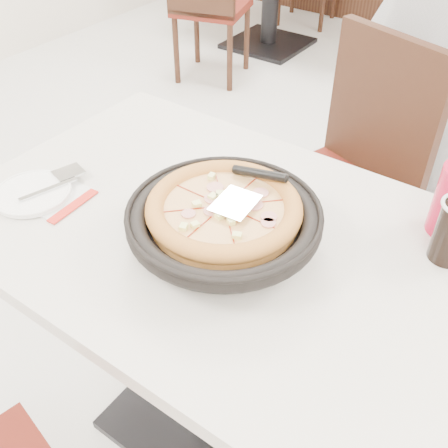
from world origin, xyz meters
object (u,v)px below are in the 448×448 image
Objects in this scene: chair_far at (331,189)px; main_table at (219,333)px; pizza at (224,214)px; pizza_pan at (224,227)px; bg_chair_left_near at (212,3)px; diner_person at (438,7)px; side_plate at (33,193)px.

main_table is at bearing 108.63° from chair_far.
main_table is at bearing 148.26° from pizza.
pizza_pan is at bearing -40.16° from main_table.
chair_far is 2.02m from bg_chair_left_near.
diner_person is (0.02, 1.21, 0.12)m from pizza.
bg_chair_left_near is at bearing 127.28° from pizza_pan.
pizza reaches higher than pizza_pan.
diner_person is (0.01, 1.23, 0.14)m from pizza_pan.
main_table is 3.79× the size of pizza.
side_plate is at bearing -158.30° from main_table.
chair_far reaches higher than pizza_pan.
diner_person is at bearing 87.37° from main_table.
chair_far and bg_chair_left_near have the same top height.
pizza is at bearing 125.59° from pizza_pan.
chair_far is 0.74m from pizza.
side_plate is 2.43m from bg_chair_left_near.
diner_person is at bearing 70.69° from side_plate.
bg_chair_left_near is at bearing -23.28° from chair_far.
bg_chair_left_near reaches higher than main_table.
pizza_pan is at bearing 83.35° from diner_person.
pizza_pan is 1.82× the size of side_plate.
pizza_pan is (0.04, -0.67, 0.32)m from chair_far.
main_table is 0.42m from pizza_pan.
bg_chair_left_near reaches higher than pizza_pan.
side_plate reaches higher than main_table.
main_table is 1.32m from diner_person.
bg_chair_left_near is (-1.54, 2.02, -0.32)m from pizza_pan.
pizza is 2.54m from bg_chair_left_near.
side_plate is at bearing 80.94° from chair_far.
chair_far is 0.74m from pizza_pan.
diner_person is at bearing 89.41° from pizza_pan.
pizza is at bearing 111.26° from chair_far.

